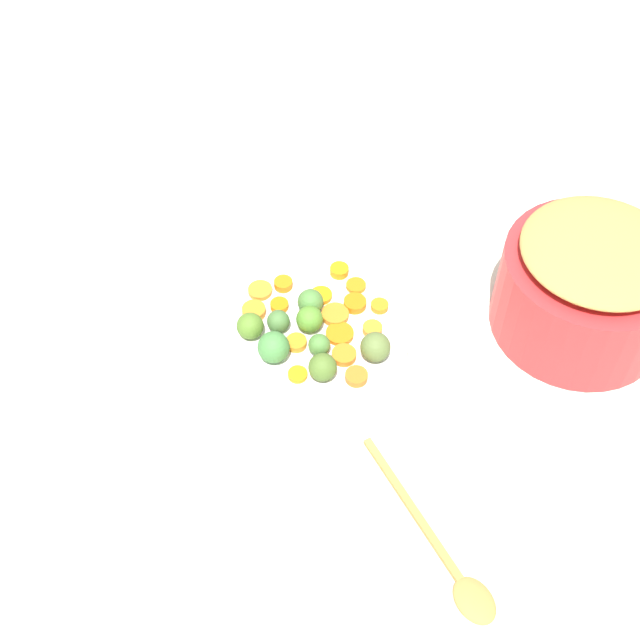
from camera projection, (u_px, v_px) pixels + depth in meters
tabletop at (314, 342)px, 1.24m from camera, size 2.40×2.40×0.02m
serving_bowl_carrots at (320, 344)px, 1.18m from camera, size 0.25×0.25×0.08m
metal_pot at (585, 293)px, 1.20m from camera, size 0.25×0.25×0.14m
stuffing_mound at (601, 251)px, 1.14m from camera, size 0.22×0.22×0.03m
carrot_slice_0 at (339, 271)px, 1.20m from camera, size 0.04×0.04×0.01m
carrot_slice_1 at (283, 284)px, 1.18m from camera, size 0.04×0.04×0.01m
carrot_slice_2 at (355, 303)px, 1.16m from camera, size 0.04×0.04×0.01m
carrot_slice_3 at (356, 376)px, 1.08m from camera, size 0.04×0.04×0.01m
carrot_slice_4 at (279, 305)px, 1.16m from camera, size 0.03×0.03×0.01m
carrot_slice_5 at (319, 293)px, 1.18m from camera, size 0.03×0.03×0.01m
carrot_slice_6 at (344, 355)px, 1.10m from camera, size 0.04×0.04×0.01m
carrot_slice_7 at (356, 286)px, 1.19m from camera, size 0.04×0.04×0.01m
carrot_slice_8 at (372, 329)px, 1.13m from camera, size 0.03×0.03×0.01m
carrot_slice_9 at (298, 374)px, 1.09m from camera, size 0.03×0.03×0.01m
carrot_slice_10 at (254, 311)px, 1.15m from camera, size 0.04×0.04×0.01m
carrot_slice_11 at (260, 290)px, 1.18m from camera, size 0.05×0.05×0.01m
carrot_slice_12 at (335, 315)px, 1.15m from camera, size 0.05×0.05×0.01m
carrot_slice_13 at (337, 335)px, 1.13m from camera, size 0.05×0.05×0.01m
carrot_slice_14 at (296, 343)px, 1.12m from camera, size 0.04×0.04×0.01m
carrot_slice_15 at (380, 306)px, 1.16m from camera, size 0.03×0.03×0.01m
brussels_sprout_0 at (323, 367)px, 1.08m from camera, size 0.04×0.04×0.04m
brussels_sprout_1 at (319, 345)px, 1.10m from camera, size 0.03×0.03×0.03m
brussels_sprout_2 at (274, 347)px, 1.09m from camera, size 0.04×0.04×0.04m
brussels_sprout_3 at (310, 302)px, 1.15m from camera, size 0.04×0.04×0.04m
brussels_sprout_4 at (375, 347)px, 1.09m from camera, size 0.04×0.04×0.04m
brussels_sprout_5 at (278, 321)px, 1.13m from camera, size 0.03×0.03×0.03m
brussels_sprout_6 at (250, 326)px, 1.12m from camera, size 0.04×0.04×0.04m
brussels_sprout_7 at (310, 319)px, 1.13m from camera, size 0.04×0.04×0.04m
wooden_spoon at (451, 566)px, 1.01m from camera, size 0.05×0.28×0.01m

